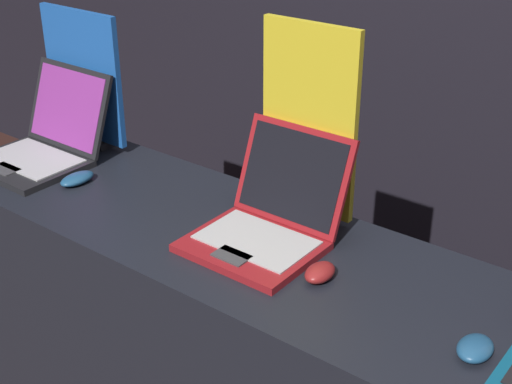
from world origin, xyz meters
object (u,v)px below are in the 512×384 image
Objects in this scene: laptop_middle at (267,218)px; mouse_middle at (320,272)px; promo_stand_middle at (307,127)px; mouse_front at (77,179)px; laptop_front at (44,141)px; mouse_back at (475,348)px; promo_stand_front at (84,82)px.

laptop_middle is 0.23m from mouse_middle.
laptop_middle is 0.26m from promo_stand_middle.
mouse_middle is (0.87, 0.01, 0.00)m from mouse_front.
laptop_front is 0.23m from mouse_front.
mouse_back is at bearing -1.41° from mouse_front.
promo_stand_front is at bearing 169.66° from mouse_back.
laptop_front is at bearing -90.00° from promo_stand_front.
mouse_back is (0.40, -0.04, -0.00)m from mouse_middle.
mouse_front is 1.24× the size of mouse_middle.
promo_stand_front is (0.00, 0.19, 0.15)m from laptop_front.
mouse_back is (1.26, -0.03, 0.00)m from mouse_front.
promo_stand_front is at bearing 132.58° from mouse_front.
promo_stand_front is 1.13m from mouse_middle.
promo_stand_front is (-0.22, 0.24, 0.20)m from mouse_front.
laptop_middle is at bearing -10.06° from promo_stand_front.
laptop_middle is at bearing 160.57° from mouse_middle.
laptop_front is 0.70× the size of promo_stand_middle.
mouse_middle is 0.40m from mouse_back.
promo_stand_front is 0.90m from laptop_middle.
promo_stand_front is 0.85× the size of promo_stand_middle.
mouse_back is at bearing -10.73° from laptop_middle.
mouse_back is (0.61, -0.29, -0.24)m from promo_stand_middle.
promo_stand_middle reaches higher than mouse_front.
promo_stand_front reaches higher than mouse_middle.
mouse_middle is (1.09, -0.04, -0.05)m from laptop_front.
mouse_middle is (0.21, -0.08, -0.04)m from laptop_middle.
laptop_front is at bearing -177.94° from laptop_middle.
laptop_front reaches higher than mouse_middle.
mouse_front is 0.66m from laptop_middle.
promo_stand_middle is at bearing 130.56° from mouse_middle.
laptop_front is 3.24× the size of mouse_front.
promo_stand_middle is (0.65, 0.26, 0.24)m from mouse_front.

